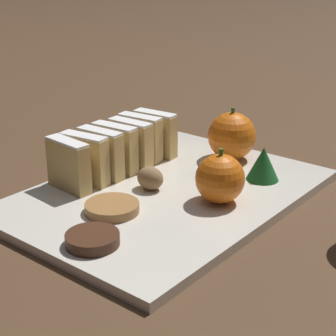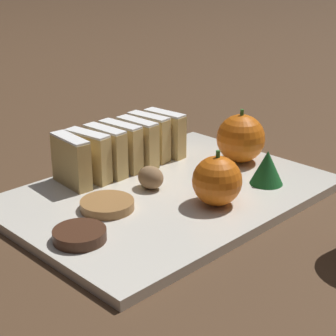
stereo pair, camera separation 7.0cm
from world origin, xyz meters
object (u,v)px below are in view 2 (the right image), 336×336
object	(u,v)px
orange_far	(217,181)
chocolate_cookie	(80,235)
walnut	(151,177)
orange_near	(243,139)

from	to	relation	value
orange_far	chocolate_cookie	world-z (taller)	orange_far
walnut	orange_near	bearing A→B (deg)	81.19
orange_far	walnut	size ratio (longest dim) A/B	1.89
orange_near	chocolate_cookie	distance (m)	0.31
orange_near	chocolate_cookie	xyz separation A→B (m)	(0.02, -0.31, -0.03)
orange_near	walnut	bearing A→B (deg)	-98.81
orange_far	walnut	distance (m)	0.09
orange_far	chocolate_cookie	xyz separation A→B (m)	(-0.04, -0.17, -0.02)
orange_far	walnut	bearing A→B (deg)	-165.29
walnut	chocolate_cookie	bearing A→B (deg)	-72.13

